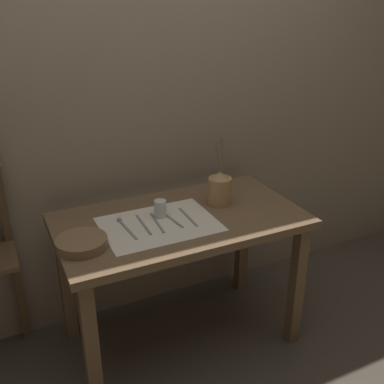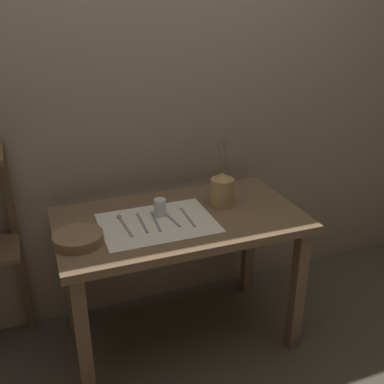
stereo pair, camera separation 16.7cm
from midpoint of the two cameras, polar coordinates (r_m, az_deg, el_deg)
name	(u,v)px [view 2 (the right image)]	position (r m, az deg, el deg)	size (l,w,h in m)	color
ground_plane	(181,336)	(2.58, 0.56, -17.89)	(12.00, 12.00, 0.00)	#473F35
stone_wall_back	(151,102)	(2.40, -3.17, 11.37)	(7.00, 0.06, 2.40)	gray
wooden_table	(180,237)	(2.21, 0.63, -5.72)	(1.18, 0.65, 0.73)	brown
linen_cloth	(158,223)	(2.10, -2.11, -3.99)	(0.53, 0.39, 0.00)	beige
pitcher_with_flowers	(222,190)	(2.26, 5.97, 0.25)	(0.12, 0.12, 0.35)	#A87F4C
wooden_bowl	(78,238)	(1.97, -11.93, -5.82)	(0.22, 0.22, 0.04)	brown
glass_tumbler_near	(160,207)	(2.15, -1.86, -2.02)	(0.06, 0.06, 0.08)	silver
spoon_outer	(122,221)	(2.12, -6.69, -3.72)	(0.03, 0.22, 0.02)	gray
fork_outer	(142,223)	(2.10, -4.10, -3.94)	(0.02, 0.21, 0.00)	gray
knife_center	(156,221)	(2.11, -2.34, -3.79)	(0.03, 0.21, 0.00)	gray
spoon_inner	(165,213)	(2.18, -1.28, -2.69)	(0.05, 0.22, 0.02)	gray
fork_inner	(188,217)	(2.15, 1.66, -3.21)	(0.02, 0.21, 0.00)	gray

